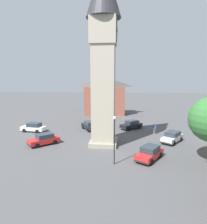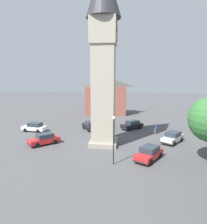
{
  "view_description": "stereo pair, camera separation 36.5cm",
  "coord_description": "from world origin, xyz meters",
  "views": [
    {
      "loc": [
        26.46,
        3.06,
        9.06
      ],
      "look_at": [
        0.0,
        0.0,
        4.54
      ],
      "focal_mm": 32.29,
      "sensor_mm": 36.0,
      "label": 1
    },
    {
      "loc": [
        26.41,
        3.43,
        9.06
      ],
      "look_at": [
        0.0,
        0.0,
        4.54
      ],
      "focal_mm": 32.29,
      "sensor_mm": 36.0,
      "label": 2
    }
  ],
  "objects": [
    {
      "name": "car_green_alley",
      "position": [
        -5.32,
        -12.62,
        0.76
      ],
      "size": [
        2.23,
        4.32,
        1.53
      ],
      "color": "white",
      "rests_on": "ground"
    },
    {
      "name": "car_black_far",
      "position": [
        -7.61,
        -3.31,
        0.76
      ],
      "size": [
        4.37,
        3.68,
        1.53
      ],
      "color": "black",
      "rests_on": "ground"
    },
    {
      "name": "lamp_post",
      "position": [
        6.27,
        1.87,
        3.46
      ],
      "size": [
        0.36,
        0.36,
        5.2
      ],
      "color": "black",
      "rests_on": "ground"
    },
    {
      "name": "car_blue_kerb",
      "position": [
        1.01,
        -8.1,
        0.76
      ],
      "size": [
        4.1,
        4.12,
        1.53
      ],
      "color": "red",
      "rests_on": "ground"
    },
    {
      "name": "clock_tower",
      "position": [
        0.0,
        0.0,
        13.83
      ],
      "size": [
        4.43,
        4.43,
        23.58
      ],
      "color": "gray",
      "rests_on": "ground"
    },
    {
      "name": "ground_plane",
      "position": [
        0.0,
        0.0,
        0.0
      ],
      "size": [
        200.0,
        200.0,
        0.0
      ],
      "primitive_type": "plane",
      "color": "#4C4C4F"
    },
    {
      "name": "car_white_side",
      "position": [
        4.53,
        5.73,
        0.76
      ],
      "size": [
        4.41,
        3.57,
        1.53
      ],
      "color": "red",
      "rests_on": "ground"
    },
    {
      "name": "car_silver_kerb",
      "position": [
        -9.18,
        4.0,
        0.76
      ],
      "size": [
        4.02,
        4.19,
        1.53
      ],
      "color": "black",
      "rests_on": "ground"
    },
    {
      "name": "car_red_corner",
      "position": [
        -2.12,
        9.61,
        0.76
      ],
      "size": [
        4.35,
        3.75,
        1.53
      ],
      "color": "silver",
      "rests_on": "ground"
    },
    {
      "name": "building_terrace_right",
      "position": [
        -23.35,
        -2.48,
        4.75
      ],
      "size": [
        6.54,
        10.78,
        9.33
      ],
      "color": "#995142",
      "rests_on": "ground"
    },
    {
      "name": "pedestrian",
      "position": [
        -6.15,
        7.65,
        1.01
      ],
      "size": [
        0.24,
        0.56,
        1.69
      ],
      "color": "#706656",
      "rests_on": "ground"
    }
  ]
}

